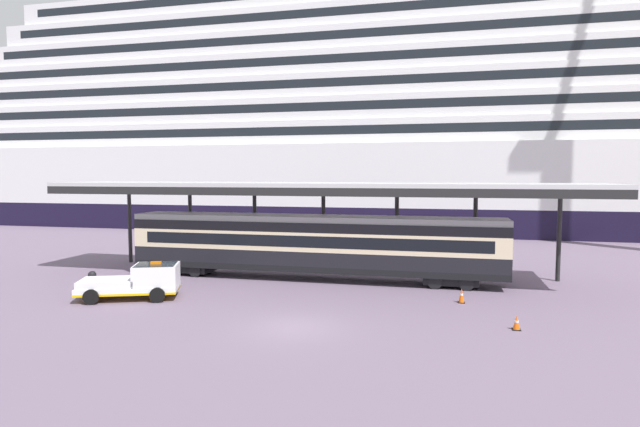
{
  "coord_description": "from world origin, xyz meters",
  "views": [
    {
      "loc": [
        6.27,
        -21.24,
        6.72
      ],
      "look_at": [
        -0.52,
        7.29,
        4.5
      ],
      "focal_mm": 28.8,
      "sensor_mm": 36.0,
      "label": 1
    }
  ],
  "objects_px": {
    "train_carriage": "(313,244)",
    "traffic_cone_mid": "(517,323)",
    "cruise_ship": "(395,126)",
    "quay_bollard": "(92,278)",
    "service_truck": "(139,281)",
    "traffic_cone_near": "(462,296)"
  },
  "relations": [
    {
      "from": "cruise_ship",
      "to": "service_truck",
      "type": "distance_m",
      "value": 45.53
    },
    {
      "from": "service_truck",
      "to": "cruise_ship",
      "type": "bearing_deg",
      "value": 77.07
    },
    {
      "from": "cruise_ship",
      "to": "train_carriage",
      "type": "xyz_separation_m",
      "value": [
        -1.92,
        -35.56,
        -10.7
      ]
    },
    {
      "from": "service_truck",
      "to": "quay_bollard",
      "type": "bearing_deg",
      "value": 155.82
    },
    {
      "from": "traffic_cone_mid",
      "to": "service_truck",
      "type": "bearing_deg",
      "value": 176.35
    },
    {
      "from": "traffic_cone_near",
      "to": "quay_bollard",
      "type": "relative_size",
      "value": 0.81
    },
    {
      "from": "cruise_ship",
      "to": "service_truck",
      "type": "relative_size",
      "value": 25.08
    },
    {
      "from": "train_carriage",
      "to": "traffic_cone_mid",
      "type": "relative_size",
      "value": 37.31
    },
    {
      "from": "traffic_cone_near",
      "to": "quay_bollard",
      "type": "xyz_separation_m",
      "value": [
        -21.46,
        -1.12,
        0.13
      ]
    },
    {
      "from": "train_carriage",
      "to": "traffic_cone_near",
      "type": "distance_m",
      "value": 10.18
    },
    {
      "from": "traffic_cone_mid",
      "to": "cruise_ship",
      "type": "bearing_deg",
      "value": 101.99
    },
    {
      "from": "traffic_cone_near",
      "to": "traffic_cone_mid",
      "type": "height_order",
      "value": "traffic_cone_near"
    },
    {
      "from": "service_truck",
      "to": "traffic_cone_near",
      "type": "relative_size",
      "value": 7.21
    },
    {
      "from": "quay_bollard",
      "to": "traffic_cone_mid",
      "type": "bearing_deg",
      "value": -7.76
    },
    {
      "from": "quay_bollard",
      "to": "service_truck",
      "type": "bearing_deg",
      "value": -24.18
    },
    {
      "from": "cruise_ship",
      "to": "traffic_cone_near",
      "type": "distance_m",
      "value": 42.26
    },
    {
      "from": "traffic_cone_near",
      "to": "traffic_cone_mid",
      "type": "relative_size",
      "value": 1.21
    },
    {
      "from": "cruise_ship",
      "to": "quay_bollard",
      "type": "height_order",
      "value": "cruise_ship"
    },
    {
      "from": "cruise_ship",
      "to": "traffic_cone_mid",
      "type": "height_order",
      "value": "cruise_ship"
    },
    {
      "from": "train_carriage",
      "to": "quay_bollard",
      "type": "relative_size",
      "value": 24.9
    },
    {
      "from": "traffic_cone_near",
      "to": "traffic_cone_mid",
      "type": "xyz_separation_m",
      "value": [
        2.15,
        -4.34,
        -0.07
      ]
    },
    {
      "from": "train_carriage",
      "to": "traffic_cone_mid",
      "type": "xyz_separation_m",
      "value": [
        11.26,
        -8.46,
        -2.0
      ]
    }
  ]
}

